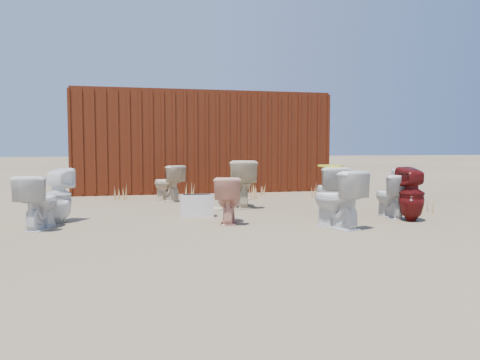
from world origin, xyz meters
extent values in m
plane|color=brown|center=(0.00, 0.00, 0.00)|extent=(100.00, 100.00, 0.00)
cube|color=#43150B|center=(0.00, 5.20, 1.20)|extent=(6.00, 2.40, 2.40)
imported|color=white|center=(-2.89, -0.15, 0.36)|extent=(0.55, 0.77, 0.71)
imported|color=#EBA288|center=(-0.37, -0.25, 0.33)|extent=(0.51, 0.72, 0.66)
imported|color=white|center=(0.96, -0.97, 0.39)|extent=(0.67, 0.86, 0.78)
imported|color=#590F0F|center=(2.26, -0.69, 0.39)|extent=(0.37, 0.38, 0.79)
imported|color=silver|center=(2.15, -0.29, 0.33)|extent=(0.39, 0.66, 0.67)
imported|color=white|center=(-2.71, 0.34, 0.39)|extent=(0.48, 0.48, 0.78)
imported|color=beige|center=(-1.01, 2.70, 0.36)|extent=(0.72, 0.81, 0.72)
imported|color=beige|center=(0.20, 1.44, 0.42)|extent=(0.51, 0.85, 0.85)
imported|color=silver|center=(1.39, 0.21, 0.38)|extent=(0.51, 0.80, 0.77)
imported|color=white|center=(3.45, 1.50, 0.33)|extent=(0.33, 0.34, 0.65)
ellipsoid|color=yellow|center=(1.39, 0.21, 0.78)|extent=(0.39, 0.49, 0.02)
cube|color=silver|center=(-0.73, 0.43, 0.17)|extent=(0.50, 0.21, 0.35)
ellipsoid|color=beige|center=(0.48, 2.65, 0.01)|extent=(0.53, 0.59, 0.02)
ellipsoid|color=beige|center=(-0.35, 1.25, 0.01)|extent=(0.41, 0.51, 0.02)
cone|color=#AA7F44|center=(-1.91, 3.20, 0.14)|extent=(0.36, 0.36, 0.27)
cone|color=#AA7F44|center=(0.73, 2.61, 0.16)|extent=(0.32, 0.32, 0.32)
cone|color=#AA7F44|center=(2.21, 2.52, 0.16)|extent=(0.36, 0.36, 0.31)
cone|color=#AA7F44|center=(-0.49, 3.43, 0.15)|extent=(0.30, 0.30, 0.29)
cone|color=#AA7F44|center=(1.12, 3.50, 0.13)|extent=(0.34, 0.34, 0.27)
cone|color=#AA7F44|center=(2.96, 0.04, 0.10)|extent=(0.28, 0.28, 0.20)
camera|label=1|loc=(-1.68, -6.70, 1.07)|focal=35.00mm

